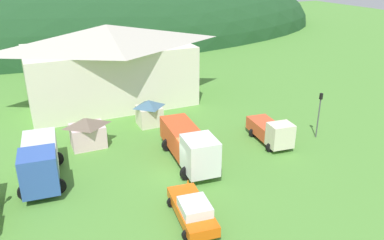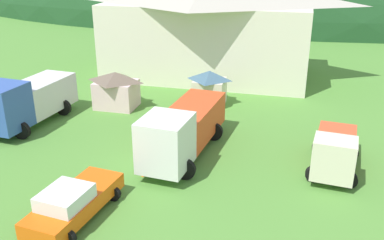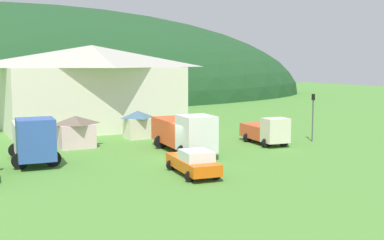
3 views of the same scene
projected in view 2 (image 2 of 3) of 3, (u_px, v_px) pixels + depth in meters
name	position (u px, v px, depth m)	size (l,w,h in m)	color
ground_plane	(154.00, 163.00, 23.42)	(200.00, 200.00, 0.00)	#518C38
forested_hill_backdrop	(266.00, 9.00, 82.11)	(123.34, 60.00, 35.63)	#1E4723
depot_building	(209.00, 25.00, 38.11)	(18.97, 10.50, 8.84)	silver
play_shed_cream	(209.00, 87.00, 31.73)	(2.44, 2.32, 2.59)	beige
play_shed_pink	(116.00, 89.00, 31.13)	(3.09, 2.47, 2.67)	beige
box_truck_blue	(26.00, 100.00, 27.83)	(3.61, 7.37, 3.35)	#3356AD
heavy_rig_white	(183.00, 129.00, 23.65)	(3.56, 8.55, 3.20)	white
light_truck_cream	(335.00, 151.00, 22.18)	(2.84, 5.51, 2.44)	beige
service_pickup_orange	(73.00, 202.00, 18.35)	(2.73, 5.30, 1.66)	#EC5C10
traffic_cone_near_pickup	(143.00, 176.00, 22.10)	(0.36, 0.36, 0.63)	orange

